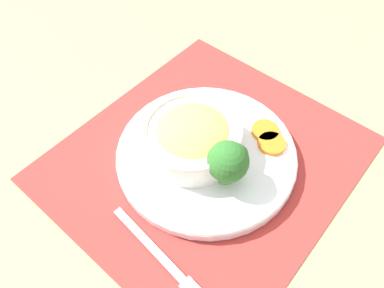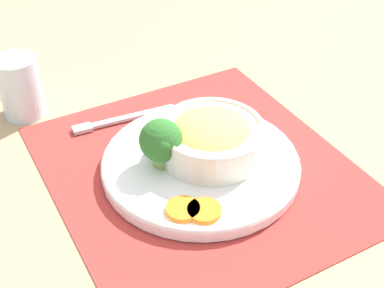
{
  "view_description": "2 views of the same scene",
  "coord_description": "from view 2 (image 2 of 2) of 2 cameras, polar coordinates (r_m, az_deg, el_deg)",
  "views": [
    {
      "loc": [
        0.32,
        0.18,
        0.53
      ],
      "look_at": [
        0.01,
        -0.02,
        0.04
      ],
      "focal_mm": 35.0,
      "sensor_mm": 36.0,
      "label": 1
    },
    {
      "loc": [
        -0.5,
        0.38,
        0.54
      ],
      "look_at": [
        0.02,
        0.0,
        0.04
      ],
      "focal_mm": 50.0,
      "sensor_mm": 36.0,
      "label": 2
    }
  ],
  "objects": [
    {
      "name": "plate",
      "position": [
        0.82,
        0.92,
        -2.03
      ],
      "size": [
        0.3,
        0.3,
        0.02
      ],
      "color": "white",
      "rests_on": "placemat"
    },
    {
      "name": "carrot_slice_middle",
      "position": [
        0.73,
        1.32,
        -7.12
      ],
      "size": [
        0.05,
        0.05,
        0.01
      ],
      "color": "orange",
      "rests_on": "plate"
    },
    {
      "name": "bowl",
      "position": [
        0.81,
        2.09,
        0.78
      ],
      "size": [
        0.16,
        0.16,
        0.06
      ],
      "color": "silver",
      "rests_on": "plate"
    },
    {
      "name": "ground_plane",
      "position": [
        0.83,
        0.91,
        -2.85
      ],
      "size": [
        4.0,
        4.0,
        0.0
      ],
      "primitive_type": "plane",
      "color": "tan"
    },
    {
      "name": "carrot_slice_near",
      "position": [
        0.73,
        -0.98,
        -6.97
      ],
      "size": [
        0.05,
        0.05,
        0.01
      ],
      "color": "orange",
      "rests_on": "plate"
    },
    {
      "name": "placemat",
      "position": [
        0.83,
        0.91,
        -2.74
      ],
      "size": [
        0.54,
        0.5,
        0.0
      ],
      "color": "#B2332D",
      "rests_on": "ground_plane"
    },
    {
      "name": "fork",
      "position": [
        0.93,
        -8.29,
        2.45
      ],
      "size": [
        0.06,
        0.18,
        0.01
      ],
      "rotation": [
        0.0,
        0.0,
        -0.22
      ],
      "color": "#B7B7BC",
      "rests_on": "placemat"
    },
    {
      "name": "broccoli_floret",
      "position": [
        0.78,
        -3.34,
        0.31
      ],
      "size": [
        0.06,
        0.06,
        0.08
      ],
      "color": "#759E51",
      "rests_on": "plate"
    },
    {
      "name": "water_glass",
      "position": [
        0.97,
        -17.81,
        5.49
      ],
      "size": [
        0.07,
        0.07,
        0.11
      ],
      "color": "silver",
      "rests_on": "ground_plane"
    }
  ]
}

